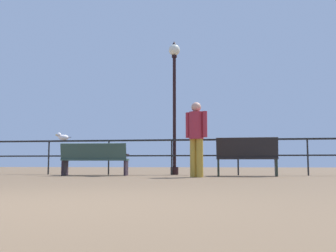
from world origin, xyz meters
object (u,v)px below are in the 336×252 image
object	(u,v)px
bench_near_left	(95,158)
seagull_on_rail	(63,137)
bench_near_right	(247,155)
lamppost_center	(174,89)
person_by_bench	(196,134)

from	to	relation	value
bench_near_left	seagull_on_rail	world-z (taller)	seagull_on_rail
bench_near_right	seagull_on_rail	xyz separation A→B (m)	(-5.31, 0.90, 0.57)
seagull_on_rail	bench_near_right	bearing A→B (deg)	-9.64
lamppost_center	seagull_on_rail	world-z (taller)	lamppost_center
bench_near_right	seagull_on_rail	bearing A→B (deg)	170.36
seagull_on_rail	person_by_bench	bearing A→B (deg)	-23.08
bench_near_left	lamppost_center	world-z (taller)	lamppost_center
bench_near_left	lamppost_center	bearing A→B (deg)	27.84
bench_near_left	bench_near_right	bearing A→B (deg)	-0.01
bench_near_right	lamppost_center	size ratio (longest dim) A/B	0.39
person_by_bench	seagull_on_rail	size ratio (longest dim) A/B	4.03
bench_near_left	person_by_bench	xyz separation A→B (m)	(2.79, -0.85, 0.54)
person_by_bench	lamppost_center	bearing A→B (deg)	112.06
lamppost_center	seagull_on_rail	xyz separation A→B (m)	(-3.33, -0.16, -1.38)
bench_near_left	bench_near_right	xyz separation A→B (m)	(4.00, -0.00, 0.06)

